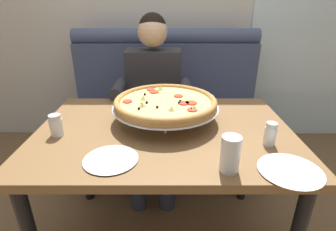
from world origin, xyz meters
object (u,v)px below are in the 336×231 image
at_px(booth_bench, 165,119).
at_px(pizza, 165,103).
at_px(plate_near_left, 290,169).
at_px(plate_near_right, 110,158).
at_px(drinking_glass, 230,156).
at_px(shaker_pepper_flakes, 56,127).
at_px(diner_main, 153,95).
at_px(shaker_parmesan, 269,135).
at_px(dining_table, 164,144).
at_px(patio_chair, 260,71).

height_order(booth_bench, pizza, booth_bench).
xyz_separation_m(plate_near_left, plate_near_right, (-0.69, 0.08, 0.00)).
xyz_separation_m(plate_near_right, drinking_glass, (0.46, -0.07, 0.05)).
height_order(shaker_pepper_flakes, drinking_glass, drinking_glass).
xyz_separation_m(diner_main, shaker_parmesan, (0.56, -0.80, 0.09)).
relative_size(diner_main, pizza, 2.30).
distance_m(shaker_pepper_flakes, plate_near_left, 1.03).
bearing_deg(plate_near_right, dining_table, 53.30).
bearing_deg(pizza, diner_main, 99.85).
bearing_deg(drinking_glass, booth_bench, 101.13).
bearing_deg(booth_bench, patio_chair, 45.01).
relative_size(plate_near_left, patio_chair, 0.28).
bearing_deg(shaker_pepper_flakes, plate_near_right, -35.83).
bearing_deg(plate_near_left, plate_near_right, 173.70).
height_order(plate_near_left, drinking_glass, drinking_glass).
xyz_separation_m(dining_table, pizza, (0.01, 0.10, 0.19)).
bearing_deg(shaker_pepper_flakes, diner_main, 59.60).
relative_size(pizza, plate_near_left, 2.31).
xyz_separation_m(booth_bench, shaker_parmesan, (0.47, -1.07, 0.40)).
bearing_deg(shaker_pepper_flakes, pizza, 18.05).
relative_size(shaker_parmesan, drinking_glass, 0.74).
height_order(plate_near_right, patio_chair, patio_chair).
distance_m(booth_bench, diner_main, 0.42).
xyz_separation_m(dining_table, shaker_parmesan, (0.47, -0.16, 0.14)).
bearing_deg(drinking_glass, pizza, 118.35).
xyz_separation_m(plate_near_left, drinking_glass, (-0.23, 0.01, 0.05)).
xyz_separation_m(pizza, drinking_glass, (0.24, -0.45, -0.04)).
bearing_deg(plate_near_right, patio_chair, 59.38).
height_order(shaker_pepper_flakes, plate_near_left, shaker_pepper_flakes).
height_order(diner_main, drinking_glass, diner_main).
distance_m(plate_near_right, drinking_glass, 0.47).
bearing_deg(shaker_pepper_flakes, shaker_parmesan, -5.19).
height_order(shaker_pepper_flakes, plate_near_right, shaker_pepper_flakes).
relative_size(diner_main, shaker_pepper_flakes, 12.11).
bearing_deg(dining_table, drinking_glass, -54.80).
xyz_separation_m(plate_near_right, patio_chair, (1.42, 2.40, -0.24)).
height_order(booth_bench, plate_near_left, booth_bench).
xyz_separation_m(dining_table, plate_near_right, (-0.21, -0.28, 0.10)).
height_order(drinking_glass, patio_chair, drinking_glass).
bearing_deg(dining_table, plate_near_left, -36.96).
bearing_deg(booth_bench, shaker_parmesan, -66.35).
bearing_deg(diner_main, plate_near_left, -60.52).
height_order(plate_near_right, drinking_glass, drinking_glass).
relative_size(pizza, shaker_pepper_flakes, 5.26).
height_order(dining_table, drinking_glass, drinking_glass).
height_order(booth_bench, shaker_parmesan, booth_bench).
bearing_deg(plate_near_right, booth_bench, 79.95).
distance_m(dining_table, pizza, 0.22).
relative_size(plate_near_right, drinking_glass, 1.55).
bearing_deg(plate_near_right, plate_near_left, -6.30).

